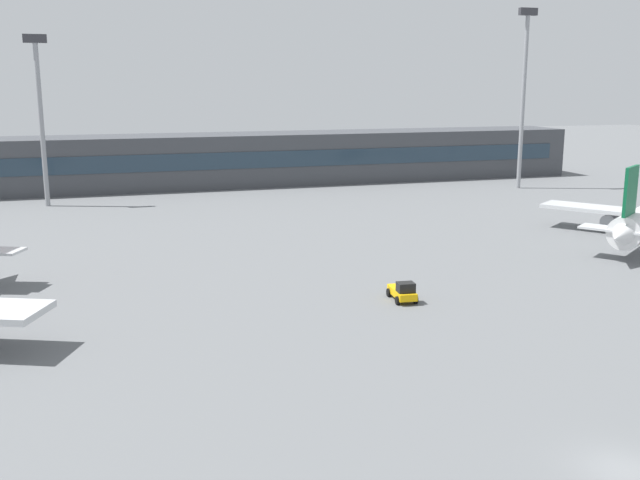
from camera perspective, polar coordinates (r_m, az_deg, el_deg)
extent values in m
plane|color=slate|center=(71.80, 1.92, -2.22)|extent=(400.00, 400.00, 0.00)
cube|color=#3F4247|center=(130.78, -7.13, 6.23)|extent=(129.40, 12.00, 9.00)
cube|color=#263847|center=(124.81, -6.63, 6.17)|extent=(122.93, 0.16, 2.80)
cone|color=silver|center=(77.87, 22.31, 0.26)|extent=(4.20, 3.96, 2.41)
cube|color=#0C5933|center=(79.80, 23.06, 3.54)|extent=(3.43, 2.59, 4.98)
cube|color=silver|center=(80.18, 22.78, 0.68)|extent=(7.34, 8.83, 0.22)
cylinder|color=gray|center=(95.45, 21.72, 1.41)|extent=(3.41, 3.16, 1.81)
cylinder|color=black|center=(94.02, 23.33, 0.52)|extent=(0.95, 0.82, 0.91)
cube|color=#F2B20C|center=(61.67, 6.42, -4.09)|extent=(1.81, 3.72, 0.60)
cube|color=black|center=(60.67, 6.70, -3.73)|extent=(1.49, 1.22, 0.90)
cylinder|color=black|center=(60.43, 6.07, -4.72)|extent=(0.31, 0.72, 0.70)
cylinder|color=black|center=(60.92, 7.47, -4.61)|extent=(0.31, 0.72, 0.70)
cylinder|color=black|center=(62.61, 5.38, -4.10)|extent=(0.31, 0.72, 0.70)
cylinder|color=black|center=(63.09, 6.74, -4.00)|extent=(0.31, 0.72, 0.70)
cylinder|color=gray|center=(114.05, -20.88, 8.29)|extent=(0.70, 0.70, 23.31)
cube|color=#333338|center=(114.04, -21.36, 14.43)|extent=(3.20, 0.80, 1.20)
cylinder|color=gray|center=(129.94, 15.54, 10.20)|extent=(0.70, 0.70, 28.65)
cube|color=#333338|center=(130.39, 15.93, 16.76)|extent=(3.20, 0.80, 1.20)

